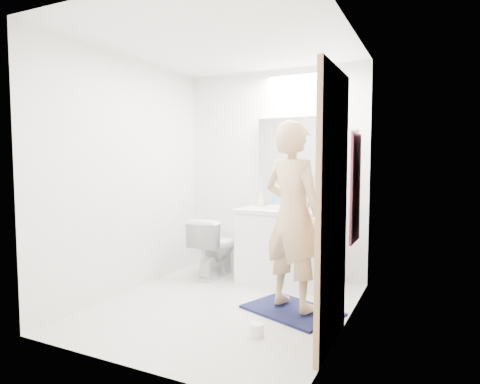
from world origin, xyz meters
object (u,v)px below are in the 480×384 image
Objects in this scene: toothbrush_cup at (301,204)px; toilet_paper_roll at (257,330)px; vanity_cabinet at (281,247)px; soap_bottle_a at (261,197)px; person at (293,215)px; soap_bottle_b at (277,198)px; toilet at (215,247)px; medicine_cabinet at (296,147)px.

toothbrush_cup is 1.79m from toilet_paper_roll.
toilet_paper_roll is at bearing -77.20° from vanity_cabinet.
person is at bearing -53.36° from soap_bottle_a.
soap_bottle_b is at bearing 124.66° from vanity_cabinet.
soap_bottle_a is at bearing -151.22° from toilet.
soap_bottle_a is 0.19m from soap_bottle_b.
person reaches higher than toothbrush_cup.
soap_bottle_b reaches higher than toilet_paper_roll.
vanity_cabinet is 1.13m from medicine_cabinet.
vanity_cabinet is at bearing -112.51° from medicine_cabinet.
toothbrush_cup is at bearing -31.23° from medicine_cabinet.
toilet is 0.42× the size of person.
toilet_paper_roll is at bearing -84.45° from toothbrush_cup.
soap_bottle_b is (-0.12, 0.18, 0.53)m from vanity_cabinet.
soap_bottle_b is at bearing -171.92° from medicine_cabinet.
toilet is 6.31× the size of toilet_paper_roll.
soap_bottle_a is at bearing -171.11° from soap_bottle_b.
person is at bearing -72.89° from medicine_cabinet.
soap_bottle_b is 1.87m from toilet_paper_roll.
toothbrush_cup reaches higher than vanity_cabinet.
soap_bottle_a is at bearing 112.14° from toilet_paper_roll.
soap_bottle_b is 1.73× the size of toilet_paper_roll.
medicine_cabinet is (0.09, 0.21, 1.11)m from vanity_cabinet.
vanity_cabinet is at bearing -43.21° from person.
medicine_cabinet reaches higher than vanity_cabinet.
toilet is 1.12m from toothbrush_cup.
person is 7.91× the size of soap_bottle_a.
soap_bottle_a is 1.91m from toilet_paper_roll.
toothbrush_cup is (0.17, 0.16, 0.48)m from vanity_cabinet.
medicine_cabinet is 0.71m from soap_bottle_a.
medicine_cabinet is at bearing 8.08° from soap_bottle_b.
person reaches higher than soap_bottle_a.
person reaches higher than toilet_paper_roll.
person is 14.95× the size of toilet_paper_roll.
toilet_paper_roll is (1.11, -1.31, -0.30)m from toilet.
toilet is 0.92m from soap_bottle_b.
person is at bearing -62.12° from soap_bottle_b.
toilet reaches higher than toilet_paper_roll.
soap_bottle_b is (0.19, 0.03, -0.01)m from soap_bottle_a.
vanity_cabinet is at bearing -172.35° from toilet.
soap_bottle_a reaches higher than vanity_cabinet.
person is (0.40, -0.82, 0.48)m from vanity_cabinet.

